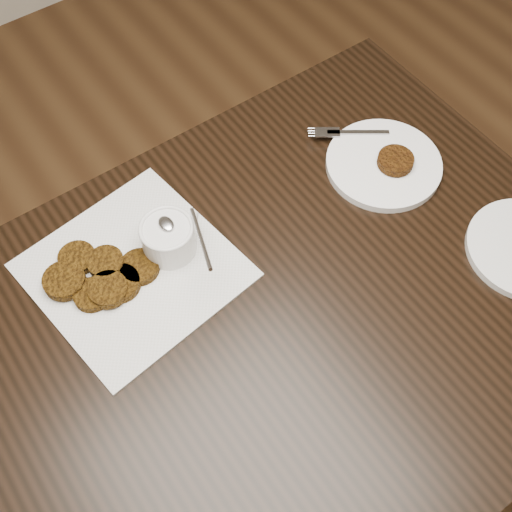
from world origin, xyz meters
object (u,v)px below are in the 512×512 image
(napkin, at_px, (134,270))
(plate_with_patty, at_px, (384,161))
(table, at_px, (233,419))
(sauce_ramekin, at_px, (166,227))

(napkin, relative_size, plate_with_patty, 1.45)
(table, height_order, plate_with_patty, plate_with_patty)
(sauce_ramekin, xyz_separation_m, plate_with_patty, (0.43, -0.08, -0.05))
(napkin, distance_m, sauce_ramekin, 0.10)
(napkin, height_order, plate_with_patty, plate_with_patty)
(table, relative_size, sauce_ramekin, 10.38)
(table, bearing_deg, sauce_ramekin, 83.69)
(napkin, distance_m, plate_with_patty, 0.51)
(table, bearing_deg, plate_with_patty, 16.66)
(napkin, bearing_deg, table, -76.35)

